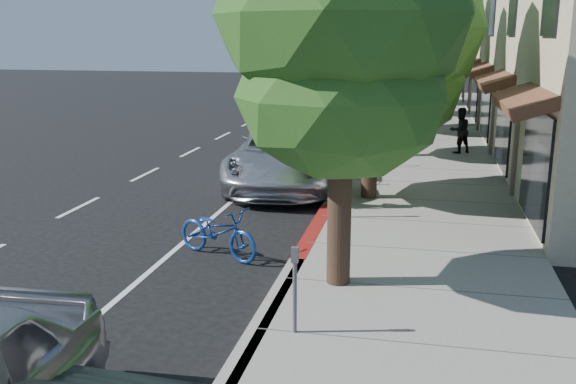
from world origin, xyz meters
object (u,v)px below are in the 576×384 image
(cyclist, at_px, (338,181))
(pedestrian, at_px, (460,130))
(dark_sedan, at_px, (352,127))
(street_tree_3, at_px, (397,18))
(street_tree_2, at_px, (388,22))
(street_tree_4, at_px, (402,21))
(street_tree_5, at_px, (406,24))
(silver_suv, at_px, (286,155))
(street_tree_1, at_px, (374,32))
(dark_suv_far, at_px, (376,98))
(white_pickup, at_px, (337,112))
(bicycle, at_px, (218,232))
(street_tree_0, at_px, (343,22))

(cyclist, bearing_deg, pedestrian, -20.05)
(dark_sedan, xyz_separation_m, pedestrian, (3.98, -1.54, 0.22))
(street_tree_3, bearing_deg, street_tree_2, -90.00)
(street_tree_4, height_order, street_tree_5, street_tree_5)
(street_tree_3, bearing_deg, silver_suv, -103.39)
(street_tree_1, xyz_separation_m, dark_suv_far, (-1.40, 20.79, -3.57))
(street_tree_1, relative_size, white_pickup, 1.48)
(street_tree_2, relative_size, silver_suv, 1.18)
(bicycle, distance_m, dark_sedan, 13.40)
(street_tree_4, bearing_deg, street_tree_0, -90.00)
(street_tree_0, relative_size, street_tree_5, 0.89)
(street_tree_2, height_order, dark_suv_far, street_tree_2)
(bicycle, height_order, dark_sedan, dark_sedan)
(street_tree_2, relative_size, street_tree_4, 0.98)
(street_tree_0, xyz_separation_m, street_tree_1, (0.00, 6.00, -0.13))
(white_pickup, bearing_deg, street_tree_3, -36.51)
(street_tree_1, xyz_separation_m, cyclist, (-0.65, -1.11, -3.50))
(bicycle, relative_size, silver_suv, 0.31)
(silver_suv, height_order, dark_suv_far, silver_suv)
(street_tree_2, xyz_separation_m, street_tree_4, (-0.00, 12.00, 0.24))
(street_tree_3, height_order, dark_suv_far, street_tree_3)
(street_tree_1, xyz_separation_m, street_tree_3, (0.00, 12.00, 0.61))
(street_tree_2, xyz_separation_m, dark_sedan, (-1.40, 2.56, -3.91))
(silver_suv, bearing_deg, pedestrian, 41.90)
(street_tree_4, height_order, dark_sedan, street_tree_4)
(street_tree_4, height_order, white_pickup, street_tree_4)
(street_tree_0, bearing_deg, street_tree_5, 90.00)
(street_tree_3, relative_size, dark_suv_far, 1.94)
(dark_sedan, bearing_deg, bicycle, -101.16)
(street_tree_0, relative_size, street_tree_4, 0.92)
(street_tree_2, relative_size, dark_suv_far, 1.79)
(cyclist, bearing_deg, street_tree_0, -170.85)
(dark_sedan, distance_m, dark_suv_far, 12.22)
(cyclist, bearing_deg, silver_suv, 36.85)
(street_tree_1, xyz_separation_m, street_tree_2, (0.00, 6.00, 0.35))
(street_tree_5, xyz_separation_m, dark_sedan, (-1.40, -15.44, -4.13))
(street_tree_3, distance_m, bicycle, 17.54)
(street_tree_0, relative_size, white_pickup, 1.43)
(street_tree_4, bearing_deg, street_tree_5, 90.00)
(street_tree_2, xyz_separation_m, bicycle, (-2.51, -10.79, -4.13))
(street_tree_0, bearing_deg, dark_suv_far, 92.99)
(street_tree_1, bearing_deg, white_pickup, 101.00)
(bicycle, bearing_deg, dark_sedan, 19.57)
(street_tree_2, bearing_deg, street_tree_1, -90.00)
(street_tree_0, distance_m, street_tree_5, 30.00)
(street_tree_4, bearing_deg, cyclist, -91.95)
(cyclist, relative_size, white_pickup, 0.32)
(street_tree_3, height_order, street_tree_5, street_tree_3)
(bicycle, bearing_deg, street_tree_0, -91.26)
(street_tree_1, distance_m, silver_suv, 4.48)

